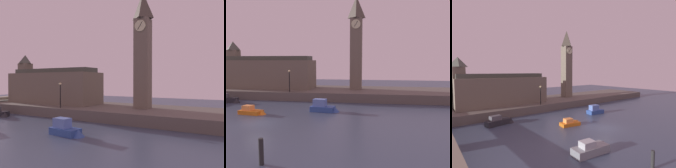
# 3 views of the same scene
# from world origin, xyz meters

# --- Properties ---
(far_embankment) EXTENTS (70.00, 12.00, 1.50)m
(far_embankment) POSITION_xyz_m (0.00, 20.00, 0.75)
(far_embankment) COLOR #5B544C
(far_embankment) RESTS_ON ground
(clock_tower) EXTENTS (2.36, 2.41, 17.17)m
(clock_tower) POSITION_xyz_m (9.28, 20.29, 10.40)
(clock_tower) COLOR #6B6051
(clock_tower) RESTS_ON far_embankment
(parliament_hall) EXTENTS (17.54, 6.29, 9.26)m
(parliament_hall) POSITION_xyz_m (-8.31, 19.97, 4.59)
(parliament_hall) COLOR #6B6051
(parliament_hall) RESTS_ON far_embankment
(streetlamp) EXTENTS (0.36, 0.36, 3.81)m
(streetlamp) POSITION_xyz_m (-1.86, 14.86, 3.88)
(streetlamp) COLOR black
(streetlamp) RESTS_ON far_embankment
(boat_tour_blue) EXTENTS (4.07, 1.90, 1.72)m
(boat_tour_blue) POSITION_xyz_m (6.06, 6.99, 0.60)
(boat_tour_blue) COLOR #2D4C93
(boat_tour_blue) RESTS_ON ground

